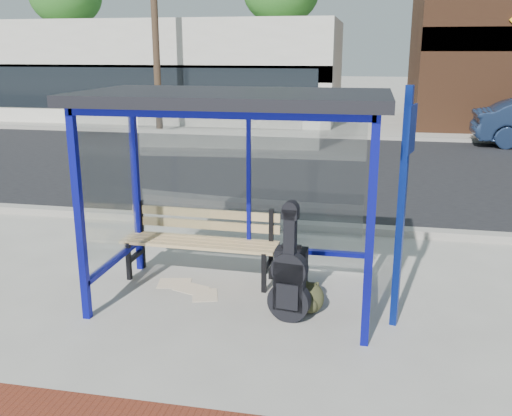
% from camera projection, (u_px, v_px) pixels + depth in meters
% --- Properties ---
extents(ground, '(120.00, 120.00, 0.00)m').
position_uv_depth(ground, '(236.00, 301.00, 6.71)').
color(ground, '#B2ADA0').
rests_on(ground, ground).
extents(curb_near, '(60.00, 0.25, 0.12)m').
position_uv_depth(curb_near, '(276.00, 224.00, 9.43)').
color(curb_near, gray).
rests_on(curb_near, ground).
extents(street_asphalt, '(60.00, 10.00, 0.00)m').
position_uv_depth(street_asphalt, '(310.00, 168.00, 14.26)').
color(street_asphalt, black).
rests_on(street_asphalt, ground).
extents(curb_far, '(60.00, 0.25, 0.12)m').
position_uv_depth(curb_far, '(326.00, 136.00, 19.06)').
color(curb_far, gray).
rests_on(curb_far, ground).
extents(far_sidewalk, '(60.00, 4.00, 0.01)m').
position_uv_depth(far_sidewalk, '(330.00, 130.00, 20.87)').
color(far_sidewalk, '#B2ADA0').
rests_on(far_sidewalk, ground).
extents(bus_shelter, '(3.30, 1.80, 2.42)m').
position_uv_depth(bus_shelter, '(236.00, 124.00, 6.22)').
color(bus_shelter, '#0D1196').
rests_on(bus_shelter, ground).
extents(storefront_white, '(18.00, 6.04, 4.00)m').
position_uv_depth(storefront_white, '(130.00, 70.00, 24.87)').
color(storefront_white, silver).
rests_on(storefront_white, ground).
extents(utility_pole_west, '(1.60, 0.24, 8.00)m').
position_uv_depth(utility_pole_west, '(154.00, 12.00, 19.41)').
color(utility_pole_west, '#4C3826').
rests_on(utility_pole_west, ground).
extents(bench, '(2.00, 0.54, 0.94)m').
position_uv_depth(bench, '(201.00, 238.00, 7.26)').
color(bench, black).
rests_on(bench, ground).
extents(guitar_bag, '(0.48, 0.20, 1.27)m').
position_uv_depth(guitar_bag, '(289.00, 281.00, 6.10)').
color(guitar_bag, black).
rests_on(guitar_bag, ground).
extents(suitcase, '(0.38, 0.26, 0.65)m').
position_uv_depth(suitcase, '(291.00, 272.00, 6.77)').
color(suitcase, black).
rests_on(suitcase, ground).
extents(backpack, '(0.29, 0.27, 0.35)m').
position_uv_depth(backpack, '(311.00, 299.00, 6.36)').
color(backpack, '#2C2E19').
rests_on(backpack, ground).
extents(sign_post, '(0.14, 0.31, 2.52)m').
position_uv_depth(sign_post, '(403.00, 197.00, 5.75)').
color(sign_post, navy).
rests_on(sign_post, ground).
extents(newspaper_a, '(0.45, 0.40, 0.01)m').
position_uv_depth(newspaper_a, '(191.00, 289.00, 7.04)').
color(newspaper_a, white).
rests_on(newspaper_a, ground).
extents(newspaper_b, '(0.39, 0.45, 0.01)m').
position_uv_depth(newspaper_b, '(205.00, 295.00, 6.85)').
color(newspaper_b, white).
rests_on(newspaper_b, ground).
extents(newspaper_c, '(0.46, 0.40, 0.01)m').
position_uv_depth(newspaper_c, '(175.00, 283.00, 7.20)').
color(newspaper_c, white).
rests_on(newspaper_c, ground).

